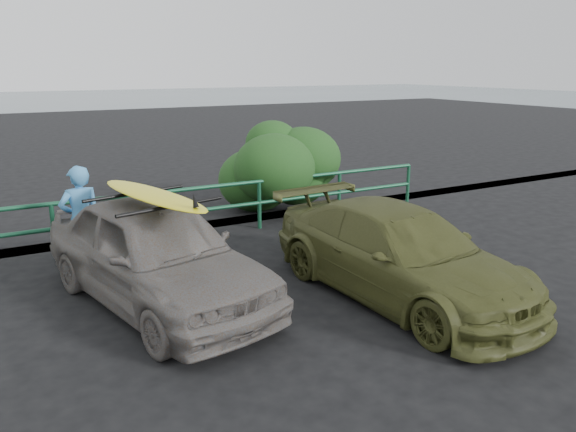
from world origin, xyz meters
name	(u,v)px	position (x,y,z in m)	size (l,w,h in m)	color
ground	(217,377)	(0.00, 0.00, 0.00)	(80.00, 80.00, 0.00)	black
guardrail	(112,223)	(0.00, 5.00, 0.52)	(14.00, 0.08, 1.04)	#14472D
shrub_right	(327,170)	(5.00, 5.50, 0.98)	(3.20, 2.40, 1.95)	#1E4419
sedan	(156,253)	(0.03, 2.27, 0.75)	(1.78, 4.41, 1.50)	#615B57
olive_vehicle	(399,254)	(3.20, 0.80, 0.66)	(1.84, 4.53, 1.32)	#44481F
man	(81,221)	(-0.67, 4.03, 0.90)	(0.65, 0.43, 1.79)	#448FCC
roof_rack	(153,200)	(0.03, 2.27, 1.53)	(1.55, 1.08, 0.05)	black
surfboard	(152,195)	(0.03, 2.27, 1.59)	(0.55, 2.65, 0.08)	yellow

